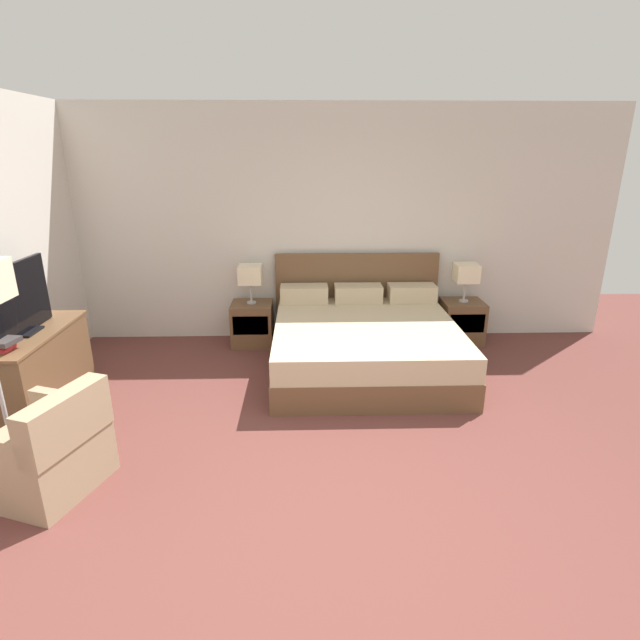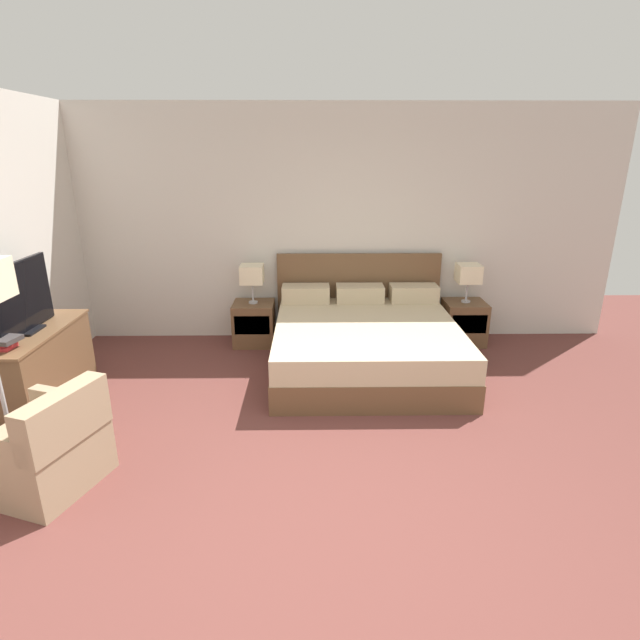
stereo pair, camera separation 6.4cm
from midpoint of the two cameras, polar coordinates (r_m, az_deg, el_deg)
The scene contains 13 objects.
ground_plane at distance 3.32m, azimuth 2.75°, elevation -23.90°, with size 10.72×10.72×0.00m, color brown.
wall_back at distance 6.10m, azimuth 0.89°, elevation 10.70°, with size 7.06×0.06×2.78m, color beige.
bed at distance 5.41m, azimuth 5.52°, elevation -2.50°, with size 1.99×2.03×1.07m.
nightstand_left at distance 6.10m, azimuth -7.24°, elevation -0.38°, with size 0.49×0.44×0.52m.
nightstand_right at distance 6.34m, azimuth 16.38°, elevation -0.26°, with size 0.49×0.44×0.52m.
table_lamp_left at distance 5.93m, azimuth -7.47°, elevation 5.17°, with size 0.27×0.27×0.46m.
table_lamp_right at distance 6.18m, azimuth 16.89°, elevation 5.07°, with size 0.27×0.27×0.46m.
dresser at distance 5.21m, azimuth -29.31°, elevation -4.77°, with size 0.50×1.28×0.74m.
tv at distance 4.99m, azimuth -30.55°, elevation 2.14°, with size 0.18×0.86×0.63m.
book_red_cover at distance 4.75m, azimuth -32.42°, elevation -2.61°, with size 0.21×0.15×0.03m, color #B7282D.
book_blue_cover at distance 4.74m, azimuth -32.41°, elevation -2.27°, with size 0.22×0.16×0.03m, color #B7282D.
book_small_top at distance 4.72m, azimuth -32.28°, elevation -1.90°, with size 0.25×0.20×0.04m, color #383333.
armchair_by_window at distance 4.02m, azimuth -28.52°, elevation -12.93°, with size 0.87×0.87×0.76m.
Camera 2 is at (-0.15, -2.43, 2.25)m, focal length 28.00 mm.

